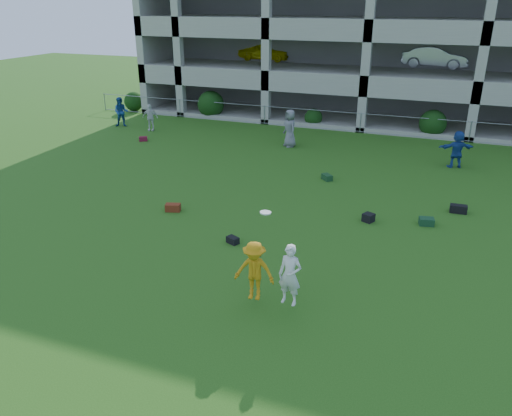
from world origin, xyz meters
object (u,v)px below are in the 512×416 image
at_px(parking_garage, 388,19).
at_px(bystander_c, 290,128).
at_px(crate_d, 368,218).
at_px(frisbee_contest, 264,272).
at_px(bystander_b, 150,117).
at_px(bystander_d, 457,149).
at_px(bystander_a, 121,112).

bearing_deg(parking_garage, bystander_c, -103.07).
distance_m(crate_d, frisbee_contest, 6.64).
relative_size(frisbee_contest, parking_garage, 0.08).
relative_size(bystander_b, bystander_d, 0.91).
xyz_separation_m(bystander_c, frisbee_contest, (3.88, -14.73, 0.06)).
height_order(bystander_d, frisbee_contest, frisbee_contest).
bearing_deg(crate_d, bystander_c, 123.53).
bearing_deg(bystander_c, parking_garage, 123.28).
relative_size(crate_d, parking_garage, 0.01).
bearing_deg(frisbee_contest, crate_d, 75.41).
xyz_separation_m(bystander_c, parking_garage, (3.01, 12.97, 5.02)).
relative_size(bystander_a, crate_d, 5.11).
xyz_separation_m(bystander_b, frisbee_contest, (12.72, -15.10, 0.26)).
bearing_deg(bystander_a, frisbee_contest, -70.37).
distance_m(bystander_c, parking_garage, 14.23).
relative_size(bystander_d, frisbee_contest, 0.70).
bearing_deg(bystander_d, crate_d, 47.92).
bearing_deg(bystander_a, bystander_b, -31.68).
relative_size(bystander_c, parking_garage, 0.07).
relative_size(bystander_b, parking_garage, 0.05).
bearing_deg(bystander_d, bystander_a, -25.94).
distance_m(bystander_b, parking_garage, 18.07).
distance_m(bystander_b, bystander_d, 17.21).
bearing_deg(bystander_d, parking_garage, -90.75).
relative_size(bystander_b, bystander_c, 0.80).
distance_m(bystander_b, crate_d, 16.83).
distance_m(bystander_d, parking_garage, 15.50).
xyz_separation_m(bystander_a, bystander_b, (2.22, -0.28, -0.10)).
relative_size(bystander_d, parking_garage, 0.06).
distance_m(bystander_b, bystander_c, 8.85).
relative_size(bystander_c, frisbee_contest, 0.80).
bearing_deg(bystander_b, bystander_d, -18.69).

